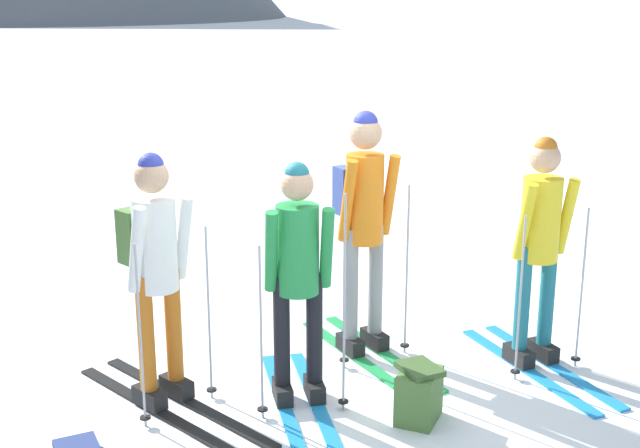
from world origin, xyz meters
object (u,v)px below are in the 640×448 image
(skier_in_white, at_px, (155,267))
(skier_in_yellow, at_px, (540,243))
(skier_in_orange, at_px, (363,217))
(backpack_on_snow_front, at_px, (419,394))
(skier_in_green, at_px, (297,272))

(skier_in_white, height_order, skier_in_yellow, skier_in_white)
(skier_in_orange, distance_m, backpack_on_snow_front, 1.43)
(skier_in_white, xyz_separation_m, skier_in_green, (0.84, -0.38, -0.04))
(skier_in_orange, bearing_deg, skier_in_white, -174.67)
(skier_in_orange, xyz_separation_m, skier_in_yellow, (1.03, -0.75, -0.13))
(skier_in_yellow, distance_m, backpack_on_snow_front, 1.47)
(skier_in_green, distance_m, backpack_on_snow_front, 1.11)
(skier_in_orange, distance_m, skier_in_yellow, 1.28)
(skier_in_orange, relative_size, backpack_on_snow_front, 4.67)
(skier_in_orange, relative_size, skier_in_yellow, 1.09)
(skier_in_white, bearing_deg, skier_in_orange, 5.33)
(skier_in_yellow, bearing_deg, skier_in_green, 172.83)
(skier_in_green, relative_size, skier_in_yellow, 0.98)
(skier_in_white, bearing_deg, backpack_on_snow_front, -33.97)
(skier_in_yellow, bearing_deg, skier_in_white, 167.14)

